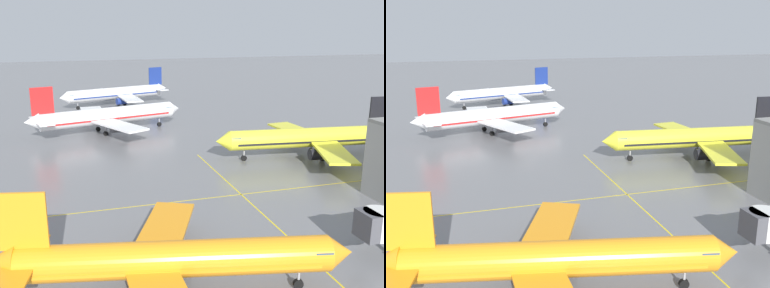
# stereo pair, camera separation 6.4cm
# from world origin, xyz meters

# --- Properties ---
(airliner_front_gate) EXTENTS (33.92, 28.81, 10.61)m
(airliner_front_gate) POSITION_xyz_m (-16.21, 12.64, 3.62)
(airliner_front_gate) COLOR orange
(airliner_front_gate) RESTS_ON ground
(airliner_second_row) EXTENTS (36.52, 31.27, 11.35)m
(airliner_second_row) POSITION_xyz_m (20.02, 48.51, 3.88)
(airliner_second_row) COLOR yellow
(airliner_second_row) RESTS_ON ground
(airliner_third_row) EXTENTS (37.28, 31.73, 11.72)m
(airliner_third_row) POSITION_xyz_m (-14.69, 79.72, 4.00)
(airliner_third_row) COLOR white
(airliner_third_row) RESTS_ON ground
(airliner_far_left_stand) EXTENTS (35.11, 29.95, 11.11)m
(airliner_far_left_stand) POSITION_xyz_m (-7.69, 115.82, 3.79)
(airliner_far_left_stand) COLOR white
(airliner_far_left_stand) RESTS_ON ground
(taxiway_markings) EXTENTS (149.20, 80.19, 0.01)m
(taxiway_markings) POSITION_xyz_m (0.00, 16.22, 0.00)
(taxiway_markings) COLOR yellow
(taxiway_markings) RESTS_ON ground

